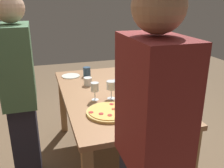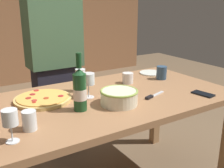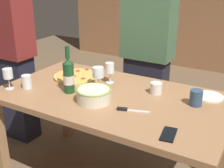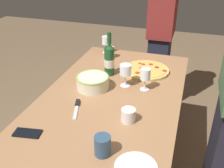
# 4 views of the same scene
# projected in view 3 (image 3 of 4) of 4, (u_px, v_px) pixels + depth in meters

# --- Properties ---
(dining_table) EXTENTS (1.60, 0.90, 0.75)m
(dining_table) POSITION_uv_depth(u_px,v_px,m) (112.00, 107.00, 2.07)
(dining_table) COLOR #9D6E49
(dining_table) RESTS_ON ground
(pizza) EXTENTS (0.35, 0.35, 0.03)m
(pizza) POSITION_uv_depth(u_px,v_px,m) (76.00, 76.00, 2.35)
(pizza) COLOR #D7B566
(pizza) RESTS_ON dining_table
(serving_bowl) EXTENTS (0.23, 0.23, 0.09)m
(serving_bowl) POSITION_uv_depth(u_px,v_px,m) (94.00, 95.00, 1.92)
(serving_bowl) COLOR silver
(serving_bowl) RESTS_ON dining_table
(wine_bottle) EXTENTS (0.08, 0.08, 0.33)m
(wine_bottle) POSITION_uv_depth(u_px,v_px,m) (69.00, 76.00, 2.04)
(wine_bottle) COLOR #194722
(wine_bottle) RESTS_ON dining_table
(wine_glass_near_pizza) EXTENTS (0.07, 0.07, 0.16)m
(wine_glass_near_pizza) POSITION_uv_depth(u_px,v_px,m) (110.00, 69.00, 2.21)
(wine_glass_near_pizza) COLOR white
(wine_glass_near_pizza) RESTS_ON dining_table
(wine_glass_by_bottle) EXTENTS (0.07, 0.07, 0.15)m
(wine_glass_by_bottle) POSITION_uv_depth(u_px,v_px,m) (8.00, 75.00, 2.10)
(wine_glass_by_bottle) COLOR white
(wine_glass_by_bottle) RESTS_ON dining_table
(wine_glass_far_left) EXTENTS (0.08, 0.08, 0.16)m
(wine_glass_far_left) POSITION_uv_depth(u_px,v_px,m) (98.00, 73.00, 2.11)
(wine_glass_far_left) COLOR white
(wine_glass_far_left) RESTS_ON dining_table
(cup_amber) EXTENTS (0.08, 0.08, 0.08)m
(cup_amber) POSITION_uv_depth(u_px,v_px,m) (156.00, 88.00, 2.05)
(cup_amber) COLOR silver
(cup_amber) RESTS_ON dining_table
(cup_ceramic) EXTENTS (0.07, 0.07, 0.10)m
(cup_ceramic) POSITION_uv_depth(u_px,v_px,m) (27.00, 82.00, 2.14)
(cup_ceramic) COLOR white
(cup_ceramic) RESTS_ON dining_table
(cup_spare) EXTENTS (0.08, 0.08, 0.10)m
(cup_spare) POSITION_uv_depth(u_px,v_px,m) (196.00, 98.00, 1.86)
(cup_spare) COLOR #2F4A67
(cup_spare) RESTS_ON dining_table
(side_plate) EXTENTS (0.20, 0.20, 0.01)m
(side_plate) POSITION_uv_depth(u_px,v_px,m) (209.00, 96.00, 2.00)
(side_plate) COLOR white
(side_plate) RESTS_ON dining_table
(cell_phone) EXTENTS (0.09, 0.15, 0.01)m
(cell_phone) POSITION_uv_depth(u_px,v_px,m) (169.00, 134.00, 1.54)
(cell_phone) COLOR black
(cell_phone) RESTS_ON dining_table
(pizza_knife) EXTENTS (0.20, 0.08, 0.02)m
(pizza_knife) POSITION_uv_depth(u_px,v_px,m) (129.00, 110.00, 1.81)
(pizza_knife) COLOR silver
(pizza_knife) RESTS_ON dining_table
(person_host) EXTENTS (0.45, 0.24, 1.63)m
(person_host) POSITION_uv_depth(u_px,v_px,m) (147.00, 56.00, 2.69)
(person_host) COLOR #21212E
(person_host) RESTS_ON ground
(person_guest_left) EXTENTS (0.38, 0.24, 1.67)m
(person_guest_left) POSITION_uv_depth(u_px,v_px,m) (12.00, 53.00, 2.66)
(person_guest_left) COLOR #1E2132
(person_guest_left) RESTS_ON ground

